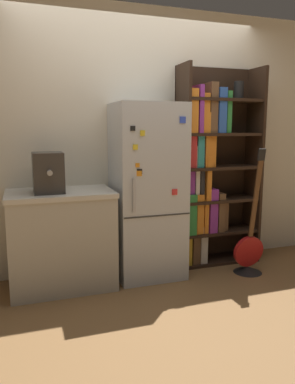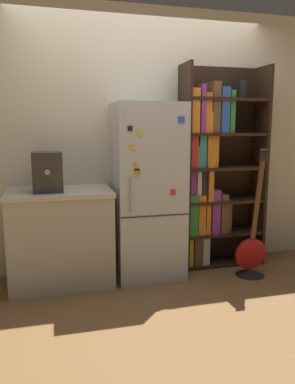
% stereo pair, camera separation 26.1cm
% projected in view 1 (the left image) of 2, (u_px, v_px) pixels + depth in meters
% --- Properties ---
extents(ground_plane, '(16.00, 16.00, 0.00)m').
position_uv_depth(ground_plane, '(153.00, 280.00, 3.56)').
color(ground_plane, olive).
extents(wall_back, '(8.00, 0.05, 2.60)m').
position_uv_depth(wall_back, '(138.00, 141.00, 3.78)').
color(wall_back, beige).
rests_on(wall_back, ground_plane).
extents(refrigerator, '(0.64, 0.58, 1.66)m').
position_uv_depth(refrigerator, '(147.00, 192.00, 3.58)').
color(refrigerator, silver).
rests_on(refrigerator, ground_plane).
extents(bookshelf, '(0.87, 0.34, 2.05)m').
position_uv_depth(bookshelf, '(208.00, 171.00, 3.90)').
color(bookshelf, black).
rests_on(bookshelf, ground_plane).
extents(kitchen_counter, '(0.93, 0.61, 0.88)m').
position_uv_depth(kitchen_counter, '(62.00, 239.00, 3.37)').
color(kitchen_counter, '#BCB7A8').
rests_on(kitchen_counter, ground_plane).
extents(espresso_machine, '(0.25, 0.35, 0.35)m').
position_uv_depth(espresso_machine, '(48.00, 173.00, 3.20)').
color(espresso_machine, '#38332D').
rests_on(espresso_machine, kitchen_counter).
extents(guitar, '(0.32, 0.29, 1.24)m').
position_uv_depth(guitar, '(249.00, 255.00, 3.72)').
color(guitar, black).
rests_on(guitar, ground_plane).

